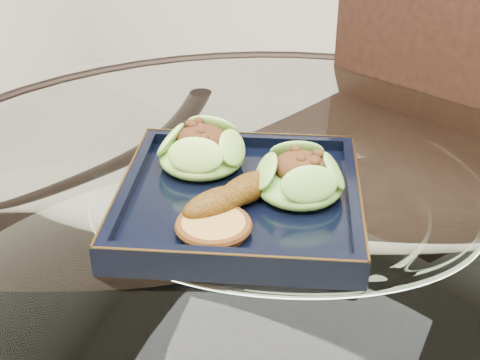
% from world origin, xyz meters
% --- Properties ---
extents(dining_table, '(1.13, 1.13, 0.77)m').
position_xyz_m(dining_table, '(-0.00, -0.00, 0.60)').
color(dining_table, white).
rests_on(dining_table, ground).
extents(dining_chair, '(0.55, 0.55, 1.04)m').
position_xyz_m(dining_chair, '(0.05, 0.33, 0.58)').
color(dining_chair, '#321910').
rests_on(dining_chair, ground).
extents(navy_plate, '(0.35, 0.35, 0.02)m').
position_xyz_m(navy_plate, '(-0.05, -0.01, 0.77)').
color(navy_plate, black).
rests_on(navy_plate, dining_table).
extents(lettuce_wrap_left, '(0.12, 0.12, 0.04)m').
position_xyz_m(lettuce_wrap_left, '(-0.13, 0.03, 0.80)').
color(lettuce_wrap_left, '#61A12E').
rests_on(lettuce_wrap_left, navy_plate).
extents(lettuce_wrap_right, '(0.11, 0.11, 0.04)m').
position_xyz_m(lettuce_wrap_right, '(0.00, 0.02, 0.80)').
color(lettuce_wrap_right, '#558C28').
rests_on(lettuce_wrap_right, navy_plate).
extents(roasted_plantain, '(0.09, 0.17, 0.03)m').
position_xyz_m(roasted_plantain, '(-0.04, -0.02, 0.80)').
color(roasted_plantain, '#6A3E0B').
rests_on(roasted_plantain, navy_plate).
extents(crumb_patty, '(0.08, 0.08, 0.01)m').
position_xyz_m(crumb_patty, '(-0.04, -0.09, 0.79)').
color(crumb_patty, '#A88138').
rests_on(crumb_patty, navy_plate).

